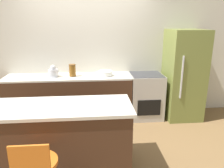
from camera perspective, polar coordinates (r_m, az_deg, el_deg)
The scene contains 9 objects.
ground_plane at distance 4.20m, azimuth -6.27°, elevation -10.71°, with size 14.00×14.00×0.00m, color brown.
wall_back at distance 4.44m, azimuth -6.66°, elevation 8.39°, with size 8.00×0.06×2.60m.
back_counter at distance 4.35m, azimuth -11.11°, elevation -3.64°, with size 2.38×0.60×0.89m.
kitchen_island at distance 2.98m, azimuth -12.65°, elevation -13.43°, with size 1.77×0.72×0.88m.
oven_range at distance 4.44m, azimuth 8.76°, elevation -3.05°, with size 0.63×0.62×0.89m.
refrigerator at distance 4.51m, azimuth 18.18°, elevation 2.27°, with size 0.68×0.72×1.74m.
kettle at distance 4.22m, azimuth -15.09°, elevation 3.08°, with size 0.18×0.18×0.22m.
mixing_bowl at distance 4.17m, azimuth -1.80°, elevation 2.87°, with size 0.28×0.28×0.09m.
canister_jar at distance 4.17m, azimuth -10.30°, elevation 3.58°, with size 0.13×0.13×0.22m.
Camera 1 is at (0.12, -3.75, 1.90)m, focal length 35.00 mm.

